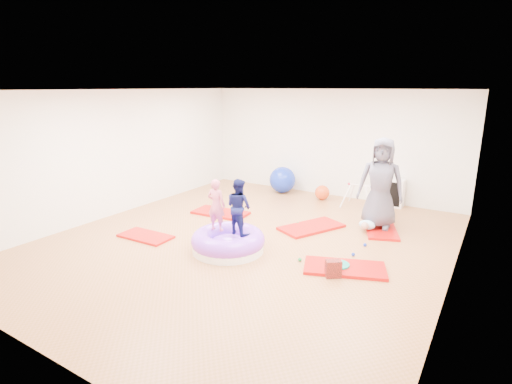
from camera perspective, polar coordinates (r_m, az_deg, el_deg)
The scene contains 19 objects.
room at distance 7.29m, azimuth -1.24°, elevation 3.28°, with size 7.01×8.01×2.81m.
gym_mat_front_left at distance 8.15m, azimuth -15.48°, elevation -6.11°, with size 1.06×0.53×0.04m, color #B00009.
gym_mat_mid_left at distance 9.29m, azimuth -5.09°, elevation -2.96°, with size 1.27×0.63×0.05m, color #B00009.
gym_mat_center_back at distance 8.41m, azimuth 7.91°, elevation -4.99°, with size 1.33×0.67×0.06m, color #B00009.
gym_mat_right at distance 6.70m, azimuth 12.55°, elevation -10.55°, with size 1.29×0.64×0.05m, color #B00009.
gym_mat_rear_right at distance 8.60m, azimuth 17.41°, elevation -5.11°, with size 1.19×0.59×0.05m, color #B00009.
inflatable_cushion at distance 7.22m, azimuth -4.00°, elevation -7.15°, with size 1.32×1.32×0.42m.
child_pink at distance 7.16m, azimuth -5.70°, elevation -1.48°, with size 0.35×0.23×0.95m, color #D55E7A.
child_navy at distance 6.95m, azimuth -2.48°, elevation -1.71°, with size 0.48×0.38×1.00m, color #0E1145.
adult_caregiver at distance 8.43m, azimuth 17.38°, elevation 1.21°, with size 0.90×0.59×1.84m, color #484657.
infant at distance 8.40m, azimuth 15.52°, elevation -4.56°, with size 0.33×0.33×0.19m.
ball_pit_balls at distance 7.87m, azimuth 5.13°, elevation -6.28°, with size 3.95×2.01×0.06m.
exercise_ball_blue at distance 11.05m, azimuth 3.80°, elevation 1.75°, with size 0.72×0.72×0.72m, color #122BB4.
exercise_ball_orange at distance 10.50m, azimuth 9.43°, elevation -0.08°, with size 0.38×0.38×0.38m, color #D34317.
infant_play_gym at distance 9.96m, azimuth 14.60°, elevation -0.03°, with size 0.75×0.71×0.57m.
cube_shelf at distance 10.33m, azimuth 18.50°, elevation -0.02°, with size 0.69×0.34×0.69m.
balance_disc at distance 6.72m, azimuth 11.65°, elevation -10.31°, with size 0.36×0.36×0.08m, color #088F78.
backpack at distance 6.38m, azimuth 10.98°, elevation -10.71°, with size 0.24×0.15×0.28m, color red.
yellow_toy at distance 8.16m, azimuth -17.22°, elevation -6.26°, with size 0.18×0.18×0.03m, color yellow.
Camera 1 is at (3.89, -5.99, 2.87)m, focal length 28.00 mm.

